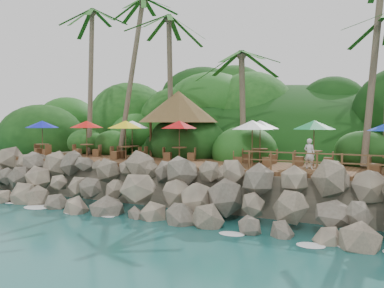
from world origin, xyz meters
The scene contains 12 objects.
ground centered at (0.00, 0.00, 0.00)m, with size 140.00×140.00×0.00m, color #19514F.
land_base centered at (0.00, 16.00, 1.05)m, with size 32.00×25.20×2.10m, color gray.
jungle_hill centered at (0.00, 23.50, 0.00)m, with size 44.80×28.00×15.40m, color #143811.
seawall centered at (0.00, 2.00, 1.15)m, with size 29.00×4.00×2.30m, color gray, non-canonical shape.
terrace centered at (0.00, 6.00, 2.20)m, with size 26.00×5.00×0.20m, color brown.
jungle_foliage centered at (0.00, 15.00, 0.00)m, with size 44.00×16.00×12.00m, color #143811, non-canonical shape.
foam_line centered at (0.00, 0.30, 0.03)m, with size 25.20×0.80×0.06m.
palms centered at (0.42, 8.68, 12.02)m, with size 26.54×6.96×12.89m.
palapa centered at (-2.75, 9.23, 5.79)m, with size 5.59×5.59×4.60m.
dining_clusters centered at (0.63, 6.10, 4.39)m, with size 25.92×5.34×2.51m.
railing centered at (8.31, 3.65, 2.91)m, with size 8.30×0.10×1.00m.
waiter centered at (7.00, 5.64, 3.09)m, with size 0.57×0.38×1.57m, color silver.
Camera 1 is at (11.43, -16.01, 4.70)m, focal length 38.77 mm.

